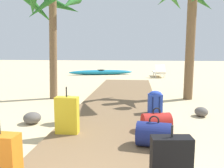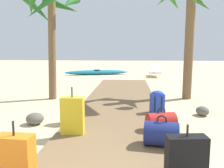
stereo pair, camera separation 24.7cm
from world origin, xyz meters
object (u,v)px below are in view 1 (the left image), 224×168
Objects in this scene: suitcase_black at (171,165)px; backpack_blue at (155,101)px; suitcase_orange at (2,162)px; palm_tree_far_left at (51,13)px; lounge_chair at (159,71)px; palm_tree_near_right at (190,7)px; backpack_olive at (68,107)px; duffel_bag_red at (156,122)px; duffel_bag_navy at (154,134)px; suitcase_yellow at (67,115)px; kayak at (101,72)px.

suitcase_black reaches higher than backpack_blue.
suitcase_orange is 6.03m from palm_tree_far_left.
lounge_chair is (4.08, 6.73, -2.47)m from palm_tree_far_left.
palm_tree_near_right reaches higher than suitcase_black.
backpack_olive is 2.09m from backpack_blue.
duffel_bag_red is 1.27m from backpack_blue.
lounge_chair reaches higher than backpack_olive.
suitcase_orange is 0.22× the size of palm_tree_far_left.
duffel_bag_red is 1.14× the size of backpack_olive.
suitcase_orange is 6.86m from palm_tree_near_right.
suitcase_black is at bearing -58.70° from palm_tree_far_left.
suitcase_black reaches higher than lounge_chair.
backpack_olive is 0.90× the size of duffel_bag_navy.
suitcase_black is 3.31m from backpack_blue.
backpack_blue is 0.35× the size of lounge_chair.
duffel_bag_navy is at bearing -94.54° from backpack_blue.
backpack_olive is 3.84m from palm_tree_far_left.
duffel_bag_navy is 5.63m from palm_tree_far_left.
suitcase_black reaches higher than duffel_bag_navy.
duffel_bag_red is at bearing 11.77° from suitcase_yellow.
duffel_bag_red is 4.51m from palm_tree_near_right.
duffel_bag_navy is 0.37× the size of lounge_chair.
lounge_chair is at bearing 84.69° from duffel_bag_navy.
backpack_olive is 4.98m from palm_tree_near_right.
suitcase_orange is 2.69m from backpack_olive.
suitcase_yellow is 1.62× the size of backpack_olive.
palm_tree_far_left is (-3.19, 3.19, 2.55)m from duffel_bag_red.
lounge_chair is at bearing 76.06° from suitcase_yellow.
palm_tree_near_right is at bearing 42.96° from backpack_olive.
duffel_bag_red is at bearing -95.16° from lounge_chair.
palm_tree_near_right is (1.33, 4.21, 2.65)m from duffel_bag_navy.
suitcase_yellow reaches higher than suitcase_orange.
lounge_chair is (2.55, 10.26, -0.09)m from suitcase_yellow.
palm_tree_near_right is at bearing 61.48° from backpack_blue.
kayak is (-0.92, 13.00, -0.24)m from suitcase_orange.
duffel_bag_navy is at bearing -52.22° from palm_tree_far_left.
duffel_bag_navy is at bearing -97.17° from duffel_bag_red.
lounge_chair is at bearing 84.84° from duffel_bag_red.
lounge_chair reaches higher than kayak.
palm_tree_near_right is 8.86m from kayak.
kayak is (-2.75, 12.87, -0.24)m from suitcase_black.
suitcase_black is 0.18× the size of kayak.
suitcase_yellow reaches higher than suitcase_black.
duffel_bag_red is (1.83, 2.18, -0.15)m from suitcase_orange.
duffel_bag_red is 1.11× the size of backpack_blue.
backpack_blue is 0.15× the size of palm_tree_far_left.
duffel_bag_red is 0.17× the size of palm_tree_far_left.
backpack_blue is 0.13× the size of kayak.
backpack_olive is 9.81m from lounge_chair.
backpack_blue is at bearing -118.52° from palm_tree_near_right.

